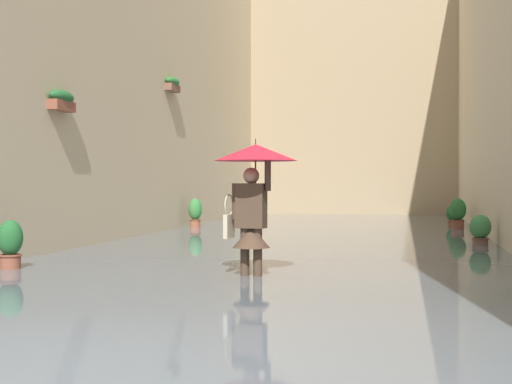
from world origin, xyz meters
TOP-DOWN VIEW (x-y plane):
  - ground_plane at (0.00, -11.49)m, footprint 60.00×60.00m
  - flood_water at (0.00, -11.49)m, footprint 8.64×28.99m
  - building_facade_right at (4.82, -11.49)m, footprint 2.04×26.99m
  - building_facade_far at (0.00, -23.89)m, footprint 11.44×1.80m
  - person_wading at (-0.20, -4.98)m, footprint 1.11×1.11m
  - potted_plant_near_right at (3.54, -14.40)m, footprint 0.38×0.38m
  - potted_plant_far_left at (-3.42, -16.89)m, footprint 0.40×0.40m
  - potted_plant_near_left at (-3.44, -15.35)m, footprint 0.45×0.45m
  - potted_plant_mid_left at (-3.58, -10.45)m, footprint 0.42×0.42m
  - potted_plant_far_right at (3.39, -4.99)m, footprint 0.36×0.36m

SIDE VIEW (x-z plane):
  - ground_plane at x=0.00m, z-range 0.00..0.00m
  - flood_water at x=0.00m, z-range 0.00..0.15m
  - potted_plant_far_left at x=-3.42m, z-range 0.04..0.79m
  - potted_plant_mid_left at x=-3.58m, z-range 0.05..0.80m
  - potted_plant_far_right at x=3.39m, z-range 0.04..0.89m
  - potted_plant_near_right at x=3.54m, z-range 0.05..0.99m
  - potted_plant_near_left at x=-3.44m, z-range 0.06..1.01m
  - person_wading at x=-0.20m, z-range 0.44..2.41m
  - building_facade_right at x=4.82m, z-range 0.00..9.74m
  - building_facade_far at x=0.00m, z-range 0.00..12.16m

